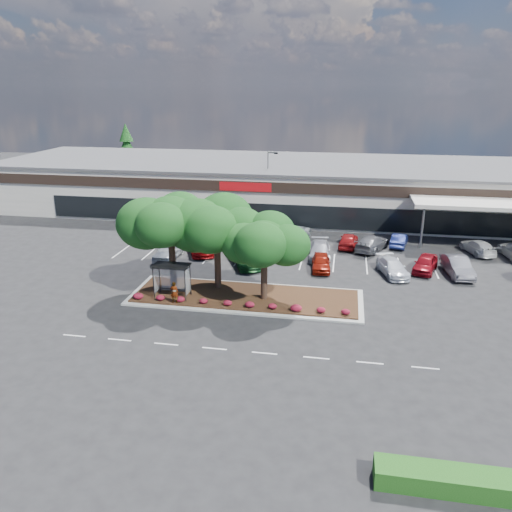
# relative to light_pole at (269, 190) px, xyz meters

# --- Properties ---
(ground) EXTENTS (160.00, 160.00, 0.00)m
(ground) POSITION_rel_light_pole_xyz_m (3.96, -28.04, -3.65)
(ground) COLOR black
(ground) RESTS_ON ground
(retail_store) EXTENTS (80.40, 25.20, 6.25)m
(retail_store) POSITION_rel_light_pole_xyz_m (4.03, 5.87, -0.49)
(retail_store) COLOR silver
(retail_store) RESTS_ON ground
(landscape_island) EXTENTS (18.00, 6.00, 0.26)m
(landscape_island) POSITION_rel_light_pole_xyz_m (1.96, -24.04, -3.52)
(landscape_island) COLOR #ABABA6
(landscape_island) RESTS_ON ground
(lane_markings) EXTENTS (33.12, 20.06, 0.01)m
(lane_markings) POSITION_rel_light_pole_xyz_m (3.82, -17.62, -3.64)
(lane_markings) COLOR silver
(lane_markings) RESTS_ON ground
(shrub_row) EXTENTS (17.00, 0.80, 0.50)m
(shrub_row) POSITION_rel_light_pole_xyz_m (1.96, -26.14, -3.14)
(shrub_row) COLOR maroon
(shrub_row) RESTS_ON landscape_island
(bus_shelter) EXTENTS (2.75, 1.55, 2.59)m
(bus_shelter) POSITION_rel_light_pole_xyz_m (-3.54, -25.09, -1.34)
(bus_shelter) COLOR black
(bus_shelter) RESTS_ON landscape_island
(island_tree_west) EXTENTS (7.20, 7.20, 7.89)m
(island_tree_west) POSITION_rel_light_pole_xyz_m (-4.04, -23.54, 0.56)
(island_tree_west) COLOR #113813
(island_tree_west) RESTS_ON landscape_island
(island_tree_mid) EXTENTS (6.60, 6.60, 7.32)m
(island_tree_mid) POSITION_rel_light_pole_xyz_m (-0.54, -22.84, 0.27)
(island_tree_mid) COLOR #113813
(island_tree_mid) RESTS_ON landscape_island
(island_tree_east) EXTENTS (5.80, 5.80, 6.50)m
(island_tree_east) POSITION_rel_light_pole_xyz_m (3.46, -24.34, -0.13)
(island_tree_east) COLOR #113813
(island_tree_east) RESTS_ON landscape_island
(hedge_south_east) EXTENTS (6.00, 1.30, 0.90)m
(hedge_south_east) POSITION_rel_light_pole_xyz_m (13.96, -41.54, -3.20)
(hedge_south_east) COLOR #14430E
(hedge_south_east) RESTS_ON ground
(conifer_north_west) EXTENTS (4.40, 4.40, 10.00)m
(conifer_north_west) POSITION_rel_light_pole_xyz_m (-26.04, 17.96, 1.35)
(conifer_north_west) COLOR #113813
(conifer_north_west) RESTS_ON ground
(person_waiting) EXTENTS (0.64, 0.44, 1.68)m
(person_waiting) POSITION_rel_light_pole_xyz_m (-3.00, -26.34, -2.55)
(person_waiting) COLOR #594C47
(person_waiting) RESTS_ON landscape_island
(light_pole) EXTENTS (1.40, 0.82, 8.32)m
(light_pole) POSITION_rel_light_pole_xyz_m (0.00, 0.00, 0.00)
(light_pole) COLOR #ABABA6
(light_pole) RESTS_ON ground
(car_0) EXTENTS (2.08, 4.73, 1.58)m
(car_0) POSITION_rel_light_pole_xyz_m (-7.13, -16.09, -2.86)
(car_0) COLOR #B1B7BE
(car_0) RESTS_ON ground
(car_1) EXTENTS (4.31, 6.15, 1.65)m
(car_1) POSITION_rel_light_pole_xyz_m (-4.64, -13.57, -2.82)
(car_1) COLOR maroon
(car_1) RESTS_ON ground
(car_3) EXTENTS (4.32, 5.98, 1.61)m
(car_3) POSITION_rel_light_pole_xyz_m (0.48, -16.40, -2.84)
(car_3) COLOR #13451E
(car_3) RESTS_ON ground
(car_4) EXTENTS (2.27, 5.05, 1.44)m
(car_4) POSITION_rel_light_pole_xyz_m (7.06, -13.29, -2.93)
(car_4) COLOR #A3A5AF
(car_4) RESTS_ON ground
(car_5) EXTENTS (1.91, 4.17, 1.39)m
(car_5) POSITION_rel_light_pole_xyz_m (7.36, -16.56, -2.95)
(car_5) COLOR maroon
(car_5) RESTS_ON ground
(car_6) EXTENTS (3.06, 4.91, 1.33)m
(car_6) POSITION_rel_light_pole_xyz_m (13.59, -16.75, -2.98)
(car_6) COLOR silver
(car_6) RESTS_ON ground
(car_7) EXTENTS (2.97, 4.61, 1.46)m
(car_7) POSITION_rel_light_pole_xyz_m (16.52, -15.32, -2.92)
(car_7) COLOR maroon
(car_7) RESTS_ON ground
(car_8) EXTENTS (2.34, 5.07, 1.61)m
(car_8) POSITION_rel_light_pole_xyz_m (19.11, -15.81, -2.84)
(car_8) COLOR slate
(car_8) RESTS_ON ground
(car_9) EXTENTS (3.41, 5.83, 1.52)m
(car_9) POSITION_rel_light_pole_xyz_m (-8.89, -10.21, -2.88)
(car_9) COLOR #910E02
(car_9) RESTS_ON ground
(car_10) EXTENTS (2.67, 4.39, 1.40)m
(car_10) POSITION_rel_light_pole_xyz_m (-2.19, -7.97, -2.95)
(car_10) COLOR maroon
(car_10) RESTS_ON ground
(car_11) EXTENTS (3.07, 5.05, 1.61)m
(car_11) POSITION_rel_light_pole_xyz_m (0.52, -9.86, -2.84)
(car_11) COLOR #AAAFB7
(car_11) RESTS_ON ground
(car_12) EXTENTS (4.65, 6.19, 1.56)m
(car_12) POSITION_rel_light_pole_xyz_m (3.75, -7.74, -2.87)
(car_12) COLOR #B0B6BB
(car_12) RESTS_ON ground
(car_13) EXTENTS (2.18, 4.47, 1.47)m
(car_13) POSITION_rel_light_pole_xyz_m (9.74, -9.51, -2.91)
(car_13) COLOR maroon
(car_13) RESTS_ON ground
(car_14) EXTENTS (3.97, 5.61, 1.51)m
(car_14) POSITION_rel_light_pole_xyz_m (12.06, -10.04, -2.89)
(car_14) COLOR slate
(car_14) RESTS_ON ground
(car_15) EXTENTS (2.24, 4.28, 1.34)m
(car_15) POSITION_rel_light_pole_xyz_m (14.89, -8.25, -2.97)
(car_15) COLOR navy
(car_15) RESTS_ON ground
(car_16) EXTENTS (3.14, 4.96, 1.34)m
(car_16) POSITION_rel_light_pole_xyz_m (22.28, -9.28, -2.98)
(car_16) COLOR silver
(car_16) RESTS_ON ground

